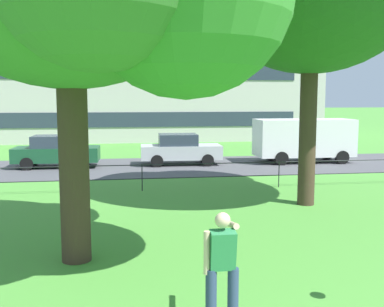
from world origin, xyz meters
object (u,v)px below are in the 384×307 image
car_dark_green_far_right (56,151)px  car_silver_far_left (180,149)px  person_thrower (222,267)px  apartment_building_background (115,52)px  panel_van_left (304,138)px

car_dark_green_far_right → car_silver_far_left: bearing=0.6°
person_thrower → car_silver_far_left: person_thrower is taller
apartment_building_background → car_dark_green_far_right: bearing=-99.1°
person_thrower → panel_van_left: bearing=64.3°
car_dark_green_far_right → apartment_building_background: size_ratio=0.12×
person_thrower → car_dark_green_far_right: (-4.51, 16.70, -0.17)m
car_dark_green_far_right → apartment_building_background: apartment_building_background is taller
panel_van_left → car_silver_far_left: bearing=179.0°
person_thrower → car_silver_far_left: bearing=84.8°
person_thrower → apartment_building_background: size_ratio=0.05×
car_silver_far_left → panel_van_left: (6.49, -0.11, 0.49)m
panel_van_left → apartment_building_background: 20.47m
person_thrower → apartment_building_background: bearing=93.1°
car_dark_green_far_right → car_silver_far_left: 6.04m
car_silver_far_left → apartment_building_background: (-3.34, 16.86, 6.39)m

